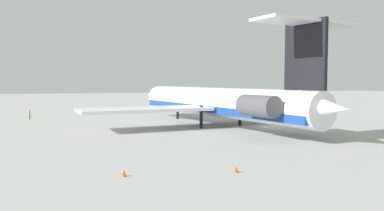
{
  "coord_description": "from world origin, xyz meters",
  "views": [
    {
      "loc": [
        -53.17,
        29.17,
        7.15
      ],
      "look_at": [
        3.28,
        11.51,
        3.31
      ],
      "focal_mm": 35.79,
      "sensor_mm": 36.0,
      "label": 1
    }
  ],
  "objects_px": {
    "ground_crew_near_tail": "(30,114)",
    "safety_cone_wingtip": "(124,173)",
    "safety_cone_nose": "(236,169)",
    "main_jetliner": "(221,102)"
  },
  "relations": [
    {
      "from": "main_jetliner",
      "to": "safety_cone_nose",
      "type": "height_order",
      "value": "main_jetliner"
    },
    {
      "from": "safety_cone_wingtip",
      "to": "ground_crew_near_tail",
      "type": "bearing_deg",
      "value": 13.18
    },
    {
      "from": "ground_crew_near_tail",
      "to": "safety_cone_nose",
      "type": "xyz_separation_m",
      "value": [
        -48.92,
        -19.67,
        -0.82
      ]
    },
    {
      "from": "main_jetliner",
      "to": "ground_crew_near_tail",
      "type": "distance_m",
      "value": 36.29
    },
    {
      "from": "safety_cone_wingtip",
      "to": "safety_cone_nose",
      "type": "bearing_deg",
      "value": -98.88
    },
    {
      "from": "safety_cone_nose",
      "to": "safety_cone_wingtip",
      "type": "relative_size",
      "value": 1.0
    },
    {
      "from": "main_jetliner",
      "to": "safety_cone_wingtip",
      "type": "xyz_separation_m",
      "value": [
        -26.75,
        18.43,
        -3.57
      ]
    },
    {
      "from": "safety_cone_nose",
      "to": "safety_cone_wingtip",
      "type": "distance_m",
      "value": 8.62
    },
    {
      "from": "ground_crew_near_tail",
      "to": "safety_cone_wingtip",
      "type": "distance_m",
      "value": 48.89
    },
    {
      "from": "ground_crew_near_tail",
      "to": "safety_cone_wingtip",
      "type": "xyz_separation_m",
      "value": [
        -47.59,
        -11.15,
        -0.82
      ]
    }
  ]
}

